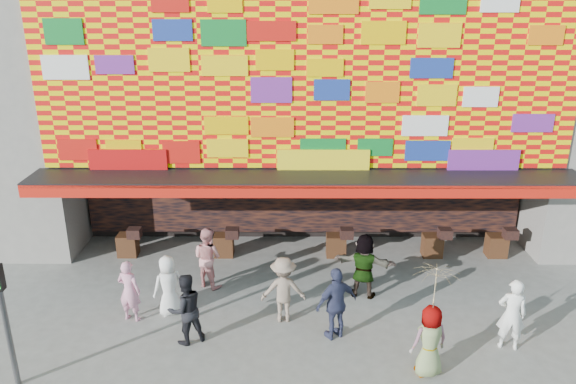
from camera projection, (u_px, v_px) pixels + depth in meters
name	position (u px, v px, depth m)	size (l,w,h in m)	color
ground	(308.00, 342.00, 13.28)	(90.00, 90.00, 0.00)	slate
shop_building	(303.00, 71.00, 19.17)	(15.20, 9.40, 10.00)	gray
signal_left	(3.00, 308.00, 11.26)	(0.22, 0.20, 3.00)	#59595B
ped_a	(169.00, 286.00, 14.20)	(0.79, 0.51, 1.61)	white
ped_b	(129.00, 291.00, 13.94)	(0.60, 0.39, 1.63)	pink
ped_c	(186.00, 309.00, 13.04)	(0.85, 0.66, 1.75)	black
ped_d	(283.00, 290.00, 13.91)	(1.11, 0.64, 1.72)	gray
ped_e	(336.00, 303.00, 13.20)	(1.07, 0.45, 1.83)	#323758
ped_f	(364.00, 266.00, 15.01)	(1.68, 0.53, 1.81)	gray
ped_g	(430.00, 341.00, 11.94)	(0.81, 0.53, 1.65)	gray
ped_h	(512.00, 314.00, 12.81)	(0.65, 0.42, 1.77)	white
ped_i	(207.00, 257.00, 15.56)	(0.84, 0.66, 1.74)	pink
parasol	(435.00, 287.00, 11.49)	(1.11, 1.13, 1.84)	beige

